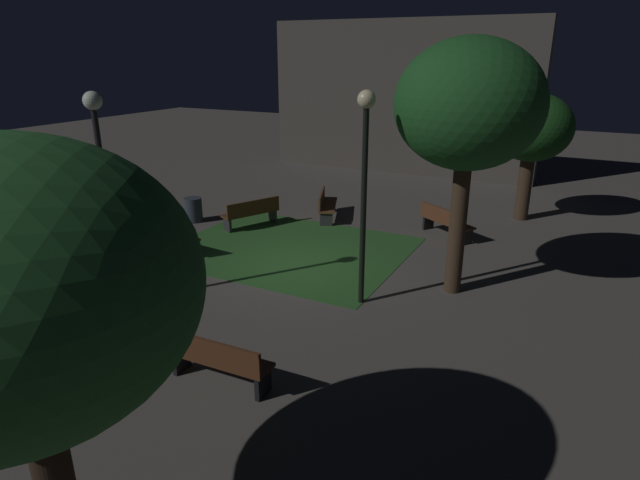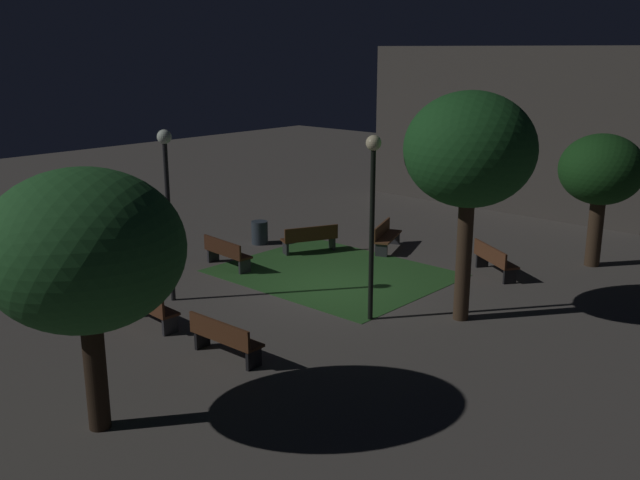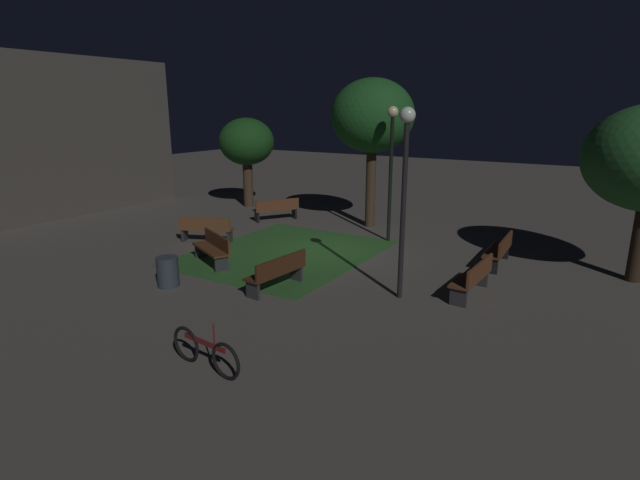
{
  "view_description": "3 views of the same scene",
  "coord_description": "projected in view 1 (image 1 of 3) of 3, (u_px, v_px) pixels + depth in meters",
  "views": [
    {
      "loc": [
        6.18,
        -10.72,
        5.1
      ],
      "look_at": [
        0.47,
        0.41,
        0.65
      ],
      "focal_mm": 29.76,
      "sensor_mm": 36.0,
      "label": 1
    },
    {
      "loc": [
        12.1,
        -13.8,
        6.31
      ],
      "look_at": [
        -0.57,
        0.18,
        1.21
      ],
      "focal_mm": 39.78,
      "sensor_mm": 36.0,
      "label": 2
    },
    {
      "loc": [
        -12.76,
        -7.7,
        4.39
      ],
      "look_at": [
        -1.15,
        -0.5,
        0.72
      ],
      "focal_mm": 27.71,
      "sensor_mm": 36.0,
      "label": 3
    }
  ],
  "objects": [
    {
      "name": "lamp_post_plaza_west",
      "position": [
        101.0,
        164.0,
        10.44
      ],
      "size": [
        0.36,
        0.36,
        4.41
      ],
      "color": "black",
      "rests_on": "ground"
    },
    {
      "name": "tree_back_left",
      "position": [
        14.0,
        290.0,
        4.57
      ],
      "size": [
        3.26,
        3.26,
        4.52
      ],
      "color": "#2D2116",
      "rests_on": "ground"
    },
    {
      "name": "grass_lawn",
      "position": [
        289.0,
        249.0,
        14.54
      ],
      "size": [
        6.22,
        5.06,
        0.01
      ],
      "primitive_type": "cube",
      "color": "#2D6028",
      "rests_on": "ground"
    },
    {
      "name": "tree_right_canopy",
      "position": [
        469.0,
        107.0,
        10.65
      ],
      "size": [
        3.02,
        3.02,
        5.43
      ],
      "color": "#423021",
      "rests_on": "ground"
    },
    {
      "name": "bench_near_trees",
      "position": [
        217.0,
        359.0,
        8.45
      ],
      "size": [
        1.81,
        0.53,
        0.88
      ],
      "color": "#512D19",
      "rests_on": "ground"
    },
    {
      "name": "bench_corner",
      "position": [
        252.0,
        212.0,
        16.17
      ],
      "size": [
        1.21,
        1.83,
        0.88
      ],
      "color": "#512D19",
      "rests_on": "ground"
    },
    {
      "name": "bench_by_lamp",
      "position": [
        168.0,
        236.0,
        14.09
      ],
      "size": [
        1.84,
        0.64,
        0.88
      ],
      "color": "#422314",
      "rests_on": "ground"
    },
    {
      "name": "bicycle",
      "position": [
        33.0,
        233.0,
        14.71
      ],
      "size": [
        0.21,
        1.68,
        0.93
      ],
      "color": "black",
      "rests_on": "ground"
    },
    {
      "name": "bench_path_side",
      "position": [
        326.0,
        204.0,
        17.04
      ],
      "size": [
        1.12,
        1.85,
        0.88
      ],
      "color": "brown",
      "rests_on": "ground"
    },
    {
      "name": "bench_front_right",
      "position": [
        95.0,
        321.0,
        9.64
      ],
      "size": [
        1.82,
        0.56,
        0.88
      ],
      "color": "brown",
      "rests_on": "ground"
    },
    {
      "name": "trash_bin",
      "position": [
        193.0,
        210.0,
        16.77
      ],
      "size": [
        0.55,
        0.55,
        0.77
      ],
      "primitive_type": "cylinder",
      "color": "#2D3842",
      "rests_on": "ground"
    },
    {
      "name": "building_wall_backdrop",
      "position": [
        399.0,
        98.0,
        22.92
      ],
      "size": [
        11.74,
        0.8,
        6.42
      ],
      "primitive_type": "cube",
      "color": "#4C4742",
      "rests_on": "ground"
    },
    {
      "name": "lamp_post_plaza_east",
      "position": [
        365.0,
        164.0,
        10.43
      ],
      "size": [
        0.36,
        0.36,
        4.44
      ],
      "color": "black",
      "rests_on": "ground"
    },
    {
      "name": "ground_plane",
      "position": [
        296.0,
        266.0,
        13.36
      ],
      "size": [
        60.0,
        60.0,
        0.0
      ],
      "primitive_type": "plane",
      "color": "#56514C"
    },
    {
      "name": "tree_tall_center",
      "position": [
        532.0,
        129.0,
        16.2
      ],
      "size": [
        2.43,
        2.43,
        3.96
      ],
      "color": "#423021",
      "rests_on": "ground"
    },
    {
      "name": "bench_front_left",
      "position": [
        446.0,
        221.0,
        15.33
      ],
      "size": [
        1.78,
        1.37,
        0.88
      ],
      "color": "brown",
      "rests_on": "ground"
    }
  ]
}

